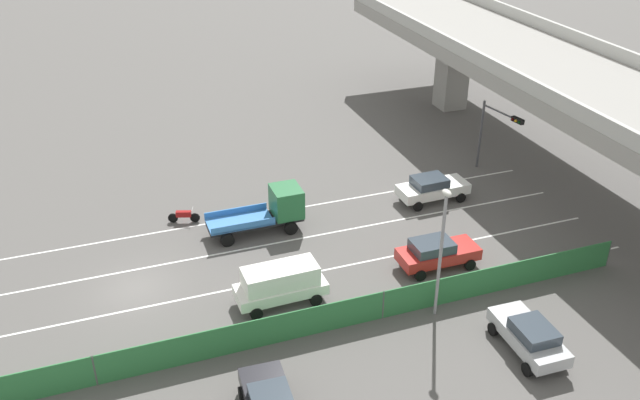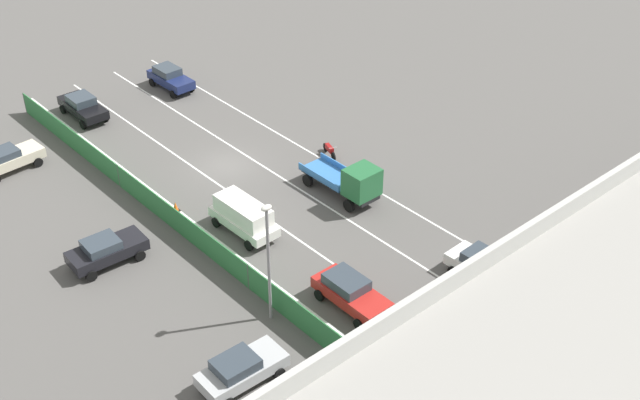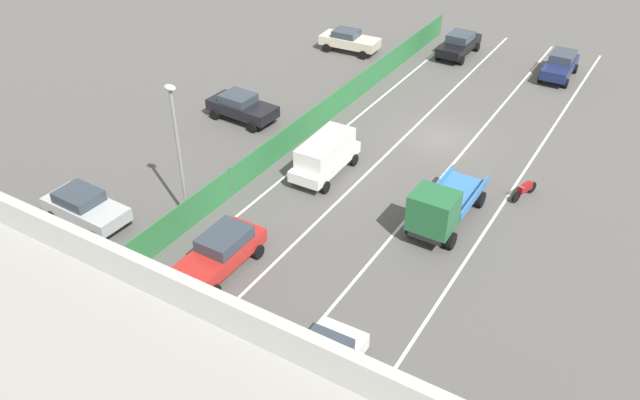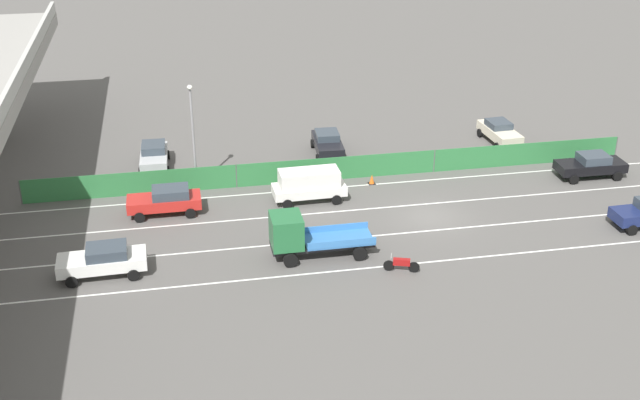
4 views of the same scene
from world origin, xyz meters
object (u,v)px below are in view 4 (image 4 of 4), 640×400
Objects in this scene: parked_sedan_dark at (328,142)px; traffic_cone at (372,180)px; flatbed_truck_blue at (302,235)px; parked_sedan_cream at (499,131)px; car_hatchback_white at (103,260)px; car_sedan_red at (166,200)px; street_lamp at (193,126)px; car_van_white at (309,184)px; parked_wagon_silver at (154,155)px; car_sedan_black at (591,165)px; motorcycle at (401,264)px.

parked_sedan_dark reaches higher than traffic_cone.
flatbed_truck_blue is 1.26× the size of parked_sedan_cream.
car_sedan_red is (6.92, -3.41, 0.01)m from car_hatchback_white.
street_lamp reaches higher than parked_sedan_dark.
parked_wagon_silver is (7.47, 9.65, -0.28)m from car_van_white.
traffic_cone is at bearing -81.67° from car_sedan_red.
street_lamp is at bearing 62.98° from car_van_white.
car_van_white reaches higher than car_sedan_black.
flatbed_truck_blue is at bearing 163.40° from parked_sedan_dark.
car_hatchback_white is 1.09× the size of parked_wagon_silver.
car_hatchback_white is 7.29× the size of traffic_cone.
car_hatchback_white reaches higher than parked_sedan_dark.
street_lamp is (3.45, 26.39, 3.35)m from car_sedan_black.
street_lamp is (13.27, 10.24, 3.80)m from motorcycle.
parked_sedan_dark is 1.03× the size of parked_wagon_silver.
car_van_white is 1.03× the size of parked_sedan_cream.
car_sedan_red is 28.42m from car_sedan_black.
car_van_white is 10.29m from motorcycle.
motorcycle is 0.42× the size of parked_sedan_cream.
parked_wagon_silver reaches higher than traffic_cone.
street_lamp is (-3.92, -2.70, 3.34)m from parked_wagon_silver.
car_hatchback_white is 1.01× the size of car_sedan_black.
flatbed_truck_blue is 0.81× the size of street_lamp.
car_hatchback_white is at bearing 117.15° from parked_sedan_cream.
car_hatchback_white is at bearing 80.43° from motorcycle.
motorcycle is 2.92× the size of traffic_cone.
car_sedan_black is 26.82m from street_lamp.
traffic_cone is (1.73, 14.85, -0.61)m from car_sedan_black.
car_sedan_red is at bearing 151.31° from street_lamp.
street_lamp is 10.86× the size of traffic_cone.
motorcycle is 21.52m from parked_wagon_silver.
parked_sedan_dark is (7.72, -11.70, -0.04)m from car_sedan_red.
traffic_cone is at bearing -6.40° from motorcycle.
car_sedan_red is at bearing -26.26° from car_hatchback_white.
car_sedan_red is 5.37m from street_lamp.
parked_wagon_silver is at bearing 28.70° from flatbed_truck_blue.
car_hatchback_white reaches higher than motorcycle.
car_sedan_black is (0.26, -28.41, -0.04)m from car_sedan_red.
parked_wagon_silver is at bearing 89.87° from parked_sedan_cream.
car_sedan_black is 18.90m from motorcycle.
parked_sedan_cream is at bearing -62.85° from car_hatchback_white.
street_lamp reaches higher than traffic_cone.
car_sedan_black reaches higher than parked_sedan_cream.
parked_sedan_dark reaches higher than motorcycle.
flatbed_truck_blue reaches higher than traffic_cone.
car_sedan_black is at bearing -89.48° from car_sedan_red.
street_lamp reaches higher than motorcycle.
flatbed_truck_blue is 8.84× the size of traffic_cone.
car_sedan_red reaches higher than parked_sedan_cream.
car_hatchback_white is 31.75m from parked_sedan_cream.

